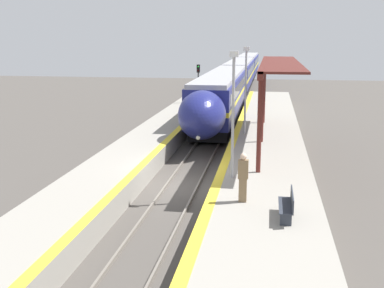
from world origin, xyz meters
The scene contains 12 objects.
ground_plane centered at (0.00, 0.00, 0.00)m, with size 120.00×120.00×0.00m, color #4C4742.
rail_left centered at (-0.72, 0.00, 0.07)m, with size 0.08×90.00×0.15m, color slate.
rail_right centered at (0.72, 0.00, 0.07)m, with size 0.08×90.00×0.15m, color slate.
train centered at (0.00, 39.02, 2.25)m, with size 2.90×68.89×3.93m.
platform_right centered at (3.73, 0.00, 0.49)m, with size 4.14×64.00×0.99m.
platform_left centered at (-3.19, 0.00, 0.49)m, with size 3.04×64.00×0.99m.
platform_bench centered at (4.55, -5.69, 1.46)m, with size 0.44×1.70×0.89m.
person_waiting centered at (3.00, -4.28, 1.91)m, with size 0.36×0.23×1.78m.
railway_signal centered at (-2.54, 22.07, 2.68)m, with size 0.28×0.28×4.38m.
lamppost_near centered at (2.38, -1.31, 3.98)m, with size 0.36×0.20×5.21m.
lamppost_mid centered at (2.38, 8.28, 3.98)m, with size 0.36×0.20×5.21m.
station_canopy centered at (4.01, 6.04, 5.11)m, with size 2.02×15.70×4.45m.
Camera 1 is at (3.84, -20.68, 6.71)m, focal length 45.00 mm.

